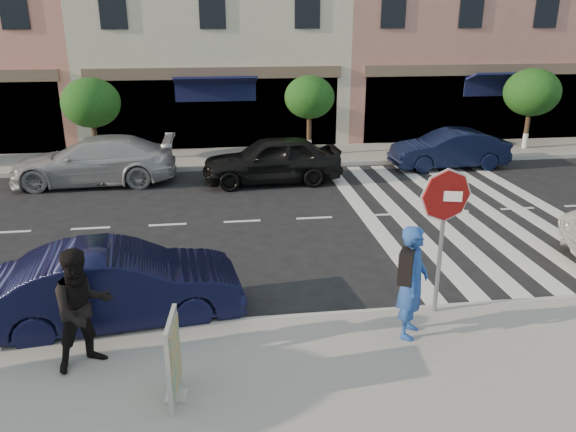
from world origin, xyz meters
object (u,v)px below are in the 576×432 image
at_px(stop_sign, 445,211).
at_px(car_far_right, 449,149).
at_px(photographer, 413,282).
at_px(car_near_mid, 117,285).
at_px(poster_board, 174,360).
at_px(car_far_mid, 272,160).
at_px(car_far_left, 94,161).
at_px(walker, 83,309).

height_order(stop_sign, car_far_right, stop_sign).
distance_m(photographer, car_far_right, 12.30).
height_order(stop_sign, photographer, stop_sign).
bearing_deg(photographer, car_far_right, 2.35).
bearing_deg(photographer, stop_sign, -19.23).
relative_size(car_near_mid, car_far_right, 1.06).
bearing_deg(car_far_right, poster_board, -38.28).
relative_size(stop_sign, car_far_mid, 0.59).
bearing_deg(car_far_mid, car_far_left, -99.02).
bearing_deg(walker, car_far_left, 68.26).
relative_size(stop_sign, poster_board, 2.12).
distance_m(car_near_mid, car_far_right, 14.19).
xyz_separation_m(walker, car_far_mid, (3.97, 10.22, -0.34)).
bearing_deg(car_far_mid, stop_sign, 9.71).
relative_size(poster_board, car_far_mid, 0.28).
bearing_deg(car_far_mid, car_far_right, 96.42).
height_order(poster_board, car_near_mid, car_near_mid).
bearing_deg(walker, car_far_mid, 37.27).
relative_size(car_near_mid, car_far_left, 0.84).
relative_size(poster_board, car_far_right, 0.31).
bearing_deg(photographer, car_near_mid, 102.99).
bearing_deg(car_near_mid, poster_board, -163.45).
height_order(photographer, walker, photographer).
xyz_separation_m(photographer, car_far_right, (5.33, 11.07, -0.44)).
height_order(stop_sign, car_near_mid, stop_sign).
bearing_deg(car_far_left, car_far_mid, 83.61).
height_order(photographer, car_far_right, photographer).
relative_size(stop_sign, car_near_mid, 0.61).
height_order(photographer, car_far_mid, photographer).
distance_m(stop_sign, walker, 6.13).
height_order(photographer, car_near_mid, photographer).
bearing_deg(photographer, car_far_left, 61.72).
bearing_deg(car_far_right, walker, -44.69).
xyz_separation_m(poster_board, car_far_right, (9.19, 12.28, -0.08)).
bearing_deg(stop_sign, car_far_mid, 117.46).
height_order(stop_sign, poster_board, stop_sign).
distance_m(stop_sign, car_far_left, 12.81).
xyz_separation_m(car_far_left, car_far_right, (12.46, 0.37, -0.08)).
xyz_separation_m(stop_sign, car_far_right, (4.59, 10.39, -1.42)).
height_order(walker, car_near_mid, walker).
relative_size(car_far_left, car_far_right, 1.26).
bearing_deg(poster_board, walker, 148.63).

